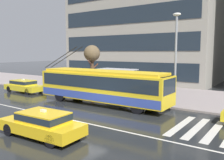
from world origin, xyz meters
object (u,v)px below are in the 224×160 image
at_px(pedestrian_approaching_curb, 122,78).
at_px(trolleybus, 102,86).
at_px(taxi_oncoming_near, 42,123).
at_px(street_lamp, 176,52).
at_px(taxi_queued_behind_bus, 24,85).
at_px(bus_shelter, 118,75).
at_px(street_tree_bare, 92,55).
at_px(pedestrian_at_shelter, 141,80).

bearing_deg(pedestrian_approaching_curb, trolleybus, -78.73).
relative_size(trolleybus, taxi_oncoming_near, 2.64).
xyz_separation_m(taxi_oncoming_near, pedestrian_approaching_curb, (-3.00, 12.08, 0.99)).
height_order(trolleybus, taxi_oncoming_near, trolleybus).
relative_size(taxi_oncoming_near, street_lamp, 0.66).
bearing_deg(trolleybus, taxi_oncoming_near, -74.56).
bearing_deg(pedestrian_approaching_curb, taxi_queued_behind_bus, -155.44).
bearing_deg(trolleybus, bus_shelter, 101.69).
bearing_deg(taxi_queued_behind_bus, pedestrian_approaching_curb, 24.56).
bearing_deg(trolleybus, pedestrian_approaching_curb, 101.27).
bearing_deg(bus_shelter, taxi_queued_behind_bus, -160.02).
xyz_separation_m(bus_shelter, pedestrian_approaching_curb, (-0.14, 0.83, -0.34)).
bearing_deg(street_lamp, street_tree_bare, 169.44).
bearing_deg(street_lamp, pedestrian_at_shelter, 162.88).
xyz_separation_m(taxi_queued_behind_bus, pedestrian_approaching_curb, (9.41, 4.30, 0.99)).
bearing_deg(taxi_oncoming_near, trolleybus, 105.44).
bearing_deg(taxi_oncoming_near, street_lamp, 72.62).
distance_m(taxi_queued_behind_bus, pedestrian_at_shelter, 12.50).
xyz_separation_m(pedestrian_approaching_curb, street_lamp, (6.11, -2.18, 2.51)).
bearing_deg(trolleybus, street_lamp, 22.28).
bearing_deg(pedestrian_at_shelter, taxi_queued_behind_bus, -165.15).
relative_size(taxi_oncoming_near, pedestrian_at_shelter, 2.32).
bearing_deg(bus_shelter, street_tree_bare, 173.22).
bearing_deg(taxi_oncoming_near, taxi_queued_behind_bus, 147.92).
distance_m(taxi_oncoming_near, street_tree_bare, 13.67).
xyz_separation_m(trolleybus, pedestrian_approaching_curb, (-0.86, 4.33, 0.18)).
relative_size(bus_shelter, street_lamp, 0.52).
bearing_deg(bus_shelter, pedestrian_at_shelter, -6.37).
height_order(taxi_oncoming_near, pedestrian_at_shelter, pedestrian_at_shelter).
bearing_deg(pedestrian_at_shelter, trolleybus, -118.82).
bearing_deg(street_lamp, trolleybus, -157.72).
height_order(taxi_oncoming_near, pedestrian_approaching_curb, pedestrian_approaching_curb).
bearing_deg(trolleybus, pedestrian_at_shelter, 61.18).
xyz_separation_m(taxi_oncoming_near, street_lamp, (3.10, 9.90, 3.50)).
xyz_separation_m(taxi_oncoming_near, pedestrian_at_shelter, (-0.37, 10.97, 1.03)).
distance_m(pedestrian_approaching_curb, street_lamp, 6.95).
bearing_deg(taxi_queued_behind_bus, street_lamp, 7.79).
bearing_deg(street_lamp, bus_shelter, 167.27).
xyz_separation_m(trolleybus, bus_shelter, (-0.72, 3.50, 0.51)).
xyz_separation_m(trolleybus, pedestrian_at_shelter, (1.77, 3.22, 0.22)).
relative_size(trolleybus, street_tree_bare, 2.54).
height_order(trolleybus, street_tree_bare, street_tree_bare).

